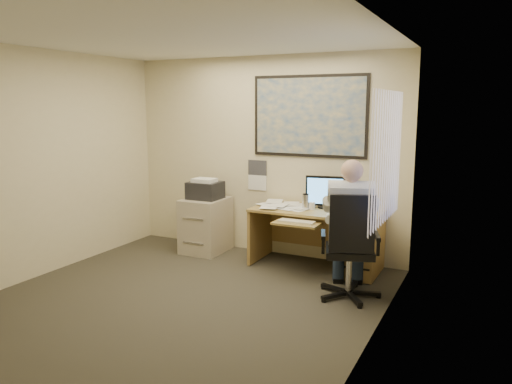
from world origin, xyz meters
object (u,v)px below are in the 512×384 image
at_px(filing_cabinet, 206,220).
at_px(person, 351,229).
at_px(desk, 342,236).
at_px(office_chair, 346,267).

bearing_deg(filing_cabinet, person, -18.99).
height_order(desk, office_chair, desk).
distance_m(filing_cabinet, person, 2.43).
distance_m(desk, filing_cabinet, 1.96).
bearing_deg(filing_cabinet, desk, -0.05).
relative_size(desk, filing_cabinet, 1.53).
height_order(desk, filing_cabinet, desk).
relative_size(office_chair, person, 0.78).
xyz_separation_m(desk, office_chair, (0.31, -0.86, -0.11)).
xyz_separation_m(filing_cabinet, office_chair, (2.27, -0.85, -0.11)).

